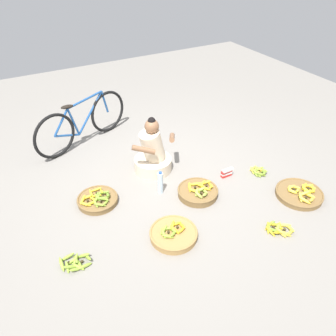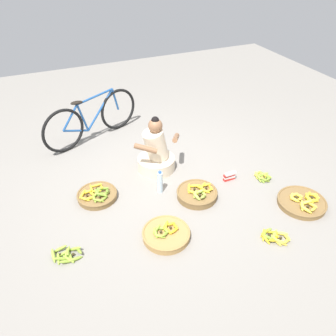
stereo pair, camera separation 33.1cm
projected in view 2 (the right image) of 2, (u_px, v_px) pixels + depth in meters
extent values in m
plane|color=gray|center=(162.00, 181.00, 4.52)|extent=(10.00, 10.00, 0.00)
cylinder|color=beige|center=(156.00, 163.00, 4.70)|extent=(0.52, 0.52, 0.18)
cylinder|color=beige|center=(156.00, 145.00, 4.52)|extent=(0.39, 0.31, 0.47)
sphere|color=#8C6042|center=(155.00, 126.00, 4.35)|extent=(0.19, 0.19, 0.19)
sphere|color=black|center=(155.00, 120.00, 4.30)|extent=(0.10, 0.10, 0.10)
cylinder|color=#8C6042|center=(146.00, 148.00, 4.30)|extent=(0.31, 0.19, 0.16)
cylinder|color=#8C6042|center=(176.00, 138.00, 4.51)|extent=(0.22, 0.30, 0.16)
torus|color=black|center=(63.00, 131.00, 4.93)|extent=(0.65, 0.29, 0.68)
torus|color=black|center=(118.00, 109.00, 5.52)|extent=(0.65, 0.29, 0.68)
cylinder|color=#1E4C8C|center=(100.00, 110.00, 5.26)|extent=(0.53, 0.23, 0.55)
cylinder|color=#1E4C8C|center=(83.00, 118.00, 5.08)|extent=(0.15, 0.09, 0.49)
cylinder|color=#1E4C8C|center=(95.00, 97.00, 5.08)|extent=(0.62, 0.27, 0.08)
cylinder|color=#1E4C8C|center=(76.00, 131.00, 5.10)|extent=(0.40, 0.19, 0.18)
cylinder|color=#1E4C8C|center=(70.00, 118.00, 4.92)|extent=(0.30, 0.15, 0.35)
cylinder|color=#1E4C8C|center=(115.00, 99.00, 5.39)|extent=(0.12, 0.07, 0.38)
ellipsoid|color=black|center=(77.00, 103.00, 4.89)|extent=(0.18, 0.08, 0.05)
cylinder|color=#A87F47|center=(166.00, 235.00, 3.68)|extent=(0.52, 0.52, 0.07)
torus|color=#A87F47|center=(166.00, 232.00, 3.66)|extent=(0.53, 0.53, 0.02)
ellipsoid|color=gold|center=(175.00, 226.00, 3.70)|extent=(0.04, 0.13, 0.06)
ellipsoid|color=gold|center=(169.00, 224.00, 3.73)|extent=(0.14, 0.06, 0.05)
ellipsoid|color=gold|center=(166.00, 226.00, 3.69)|extent=(0.12, 0.12, 0.09)
ellipsoid|color=gold|center=(167.00, 230.00, 3.64)|extent=(0.09, 0.13, 0.08)
ellipsoid|color=gold|center=(175.00, 230.00, 3.65)|extent=(0.13, 0.09, 0.05)
sphere|color=#382D19|center=(171.00, 228.00, 3.68)|extent=(0.03, 0.03, 0.03)
ellipsoid|color=#8CAD38|center=(166.00, 230.00, 3.65)|extent=(0.04, 0.14, 0.07)
ellipsoid|color=#8CAD38|center=(161.00, 228.00, 3.67)|extent=(0.13, 0.10, 0.06)
ellipsoid|color=#8CAD38|center=(157.00, 229.00, 3.65)|extent=(0.13, 0.10, 0.08)
ellipsoid|color=#8CAD38|center=(156.00, 233.00, 3.61)|extent=(0.05, 0.14, 0.08)
ellipsoid|color=#8CAD38|center=(160.00, 236.00, 3.58)|extent=(0.13, 0.10, 0.06)
ellipsoid|color=#8CAD38|center=(165.00, 234.00, 3.60)|extent=(0.13, 0.11, 0.07)
sphere|color=#382D19|center=(161.00, 232.00, 3.63)|extent=(0.03, 0.03, 0.03)
cylinder|color=brown|center=(197.00, 194.00, 4.22)|extent=(0.50, 0.50, 0.09)
torus|color=brown|center=(197.00, 192.00, 4.20)|extent=(0.52, 0.52, 0.02)
ellipsoid|color=yellow|center=(211.00, 187.00, 4.23)|extent=(0.05, 0.14, 0.05)
ellipsoid|color=yellow|center=(206.00, 185.00, 4.26)|extent=(0.13, 0.09, 0.08)
ellipsoid|color=yellow|center=(202.00, 186.00, 4.25)|extent=(0.13, 0.09, 0.07)
ellipsoid|color=yellow|center=(202.00, 189.00, 4.19)|extent=(0.04, 0.13, 0.09)
ellipsoid|color=yellow|center=(205.00, 191.00, 4.17)|extent=(0.12, 0.11, 0.06)
ellipsoid|color=yellow|center=(211.00, 189.00, 4.20)|extent=(0.12, 0.11, 0.07)
sphere|color=#382D19|center=(206.00, 188.00, 4.22)|extent=(0.03, 0.03, 0.03)
ellipsoid|color=yellow|center=(199.00, 187.00, 4.22)|extent=(0.05, 0.15, 0.09)
ellipsoid|color=yellow|center=(195.00, 186.00, 4.26)|extent=(0.15, 0.11, 0.06)
ellipsoid|color=yellow|center=(189.00, 189.00, 4.20)|extent=(0.10, 0.15, 0.08)
ellipsoid|color=yellow|center=(193.00, 192.00, 4.15)|extent=(0.14, 0.13, 0.07)
ellipsoid|color=yellow|center=(198.00, 192.00, 4.16)|extent=(0.16, 0.08, 0.06)
sphere|color=#382D19|center=(194.00, 189.00, 4.20)|extent=(0.03, 0.03, 0.03)
ellipsoid|color=#9EB747|center=(204.00, 194.00, 4.11)|extent=(0.06, 0.13, 0.09)
ellipsoid|color=#9EB747|center=(199.00, 192.00, 4.14)|extent=(0.13, 0.08, 0.08)
ellipsoid|color=#9EB747|center=(195.00, 194.00, 4.12)|extent=(0.11, 0.12, 0.08)
ellipsoid|color=#9EB747|center=(197.00, 197.00, 4.07)|extent=(0.09, 0.13, 0.09)
ellipsoid|color=#9EB747|center=(203.00, 197.00, 4.08)|extent=(0.13, 0.10, 0.07)
sphere|color=#382D19|center=(200.00, 195.00, 4.10)|extent=(0.04, 0.04, 0.04)
cylinder|color=brown|center=(97.00, 196.00, 4.22)|extent=(0.49, 0.49, 0.07)
torus|color=brown|center=(97.00, 194.00, 4.20)|extent=(0.50, 0.50, 0.02)
ellipsoid|color=olive|center=(107.00, 191.00, 4.19)|extent=(0.07, 0.15, 0.09)
ellipsoid|color=olive|center=(104.00, 188.00, 4.23)|extent=(0.14, 0.11, 0.08)
ellipsoid|color=olive|center=(99.00, 190.00, 4.22)|extent=(0.15, 0.10, 0.06)
ellipsoid|color=olive|center=(97.00, 192.00, 4.19)|extent=(0.10, 0.15, 0.06)
ellipsoid|color=olive|center=(98.00, 193.00, 4.15)|extent=(0.07, 0.15, 0.09)
ellipsoid|color=olive|center=(102.00, 195.00, 4.13)|extent=(0.15, 0.08, 0.09)
ellipsoid|color=olive|center=(107.00, 193.00, 4.16)|extent=(0.13, 0.13, 0.06)
sphere|color=#382D19|center=(102.00, 192.00, 4.18)|extent=(0.03, 0.03, 0.03)
ellipsoid|color=yellow|center=(102.00, 187.00, 4.26)|extent=(0.04, 0.15, 0.08)
ellipsoid|color=yellow|center=(97.00, 185.00, 4.30)|extent=(0.15, 0.06, 0.06)
ellipsoid|color=yellow|center=(92.00, 189.00, 4.22)|extent=(0.03, 0.14, 0.08)
ellipsoid|color=yellow|center=(98.00, 191.00, 4.20)|extent=(0.15, 0.04, 0.07)
sphere|color=#382D19|center=(97.00, 188.00, 4.24)|extent=(0.03, 0.03, 0.03)
ellipsoid|color=yellow|center=(92.00, 193.00, 4.16)|extent=(0.07, 0.15, 0.07)
ellipsoid|color=yellow|center=(87.00, 192.00, 4.18)|extent=(0.15, 0.06, 0.07)
ellipsoid|color=yellow|center=(83.00, 194.00, 4.15)|extent=(0.12, 0.13, 0.07)
ellipsoid|color=yellow|center=(85.00, 199.00, 4.08)|extent=(0.13, 0.12, 0.06)
ellipsoid|color=yellow|center=(89.00, 198.00, 4.09)|extent=(0.15, 0.07, 0.05)
sphere|color=#382D19|center=(87.00, 195.00, 4.13)|extent=(0.03, 0.03, 0.03)
ellipsoid|color=#8CAD38|center=(104.00, 195.00, 4.14)|extent=(0.06, 0.15, 0.07)
ellipsoid|color=#8CAD38|center=(101.00, 194.00, 4.16)|extent=(0.14, 0.11, 0.06)
ellipsoid|color=#8CAD38|center=(96.00, 195.00, 4.14)|extent=(0.14, 0.10, 0.08)
ellipsoid|color=#8CAD38|center=(94.00, 198.00, 4.09)|extent=(0.03, 0.15, 0.06)
ellipsoid|color=#8CAD38|center=(98.00, 200.00, 4.05)|extent=(0.15, 0.09, 0.07)
ellipsoid|color=#8CAD38|center=(104.00, 199.00, 4.08)|extent=(0.14, 0.11, 0.05)
sphere|color=#382D19|center=(99.00, 197.00, 4.11)|extent=(0.03, 0.03, 0.03)
cylinder|color=brown|center=(301.00, 203.00, 4.12)|extent=(0.58, 0.58, 0.06)
torus|color=brown|center=(302.00, 201.00, 4.10)|extent=(0.59, 0.59, 0.02)
ellipsoid|color=yellow|center=(315.00, 196.00, 4.13)|extent=(0.05, 0.14, 0.06)
ellipsoid|color=yellow|center=(312.00, 195.00, 4.15)|extent=(0.12, 0.12, 0.07)
ellipsoid|color=yellow|center=(308.00, 195.00, 4.14)|extent=(0.14, 0.08, 0.07)
ellipsoid|color=yellow|center=(307.00, 197.00, 4.10)|extent=(0.09, 0.14, 0.08)
ellipsoid|color=yellow|center=(309.00, 199.00, 4.07)|extent=(0.07, 0.14, 0.07)
ellipsoid|color=yellow|center=(314.00, 201.00, 4.06)|extent=(0.14, 0.08, 0.07)
ellipsoid|color=yellow|center=(317.00, 199.00, 4.08)|extent=(0.13, 0.12, 0.06)
sphere|color=#382D19|center=(312.00, 197.00, 4.10)|extent=(0.03, 0.03, 0.03)
ellipsoid|color=yellow|center=(299.00, 196.00, 4.13)|extent=(0.05, 0.12, 0.08)
ellipsoid|color=yellow|center=(294.00, 195.00, 4.15)|extent=(0.12, 0.06, 0.06)
ellipsoid|color=yellow|center=(292.00, 196.00, 4.13)|extent=(0.11, 0.11, 0.06)
ellipsoid|color=yellow|center=(295.00, 200.00, 4.08)|extent=(0.10, 0.12, 0.06)
ellipsoid|color=yellow|center=(300.00, 199.00, 4.08)|extent=(0.12, 0.09, 0.08)
sphere|color=#382D19|center=(296.00, 197.00, 4.11)|extent=(0.03, 0.03, 0.03)
ellipsoid|color=yellow|center=(312.00, 205.00, 3.99)|extent=(0.05, 0.16, 0.07)
ellipsoid|color=yellow|center=(306.00, 202.00, 4.02)|extent=(0.16, 0.09, 0.09)
ellipsoid|color=yellow|center=(302.00, 206.00, 3.97)|extent=(0.12, 0.15, 0.09)
ellipsoid|color=yellow|center=(306.00, 210.00, 3.92)|extent=(0.11, 0.15, 0.08)
ellipsoid|color=yellow|center=(313.00, 209.00, 3.93)|extent=(0.16, 0.09, 0.08)
sphere|color=#382D19|center=(308.00, 207.00, 3.97)|extent=(0.04, 0.04, 0.04)
ellipsoid|color=#8CAD38|center=(268.00, 176.00, 4.56)|extent=(0.04, 0.16, 0.07)
ellipsoid|color=#8CAD38|center=(263.00, 174.00, 4.59)|extent=(0.16, 0.10, 0.08)
ellipsoid|color=#8CAD38|center=(259.00, 175.00, 4.58)|extent=(0.16, 0.09, 0.07)
ellipsoid|color=#8CAD38|center=(259.00, 178.00, 4.53)|extent=(0.07, 0.16, 0.07)
ellipsoid|color=#8CAD38|center=(261.00, 179.00, 4.50)|extent=(0.08, 0.16, 0.09)
ellipsoid|color=#8CAD38|center=(265.00, 180.00, 4.48)|extent=(0.16, 0.09, 0.10)
ellipsoid|color=#8CAD38|center=(269.00, 179.00, 4.50)|extent=(0.15, 0.11, 0.09)
sphere|color=#382D19|center=(264.00, 177.00, 4.54)|extent=(0.03, 0.03, 0.03)
ellipsoid|color=yellow|center=(264.00, 175.00, 4.59)|extent=(0.05, 0.13, 0.07)
ellipsoid|color=yellow|center=(258.00, 173.00, 4.62)|extent=(0.13, 0.04, 0.07)
ellipsoid|color=yellow|center=(256.00, 175.00, 4.57)|extent=(0.06, 0.13, 0.08)
ellipsoid|color=yellow|center=(263.00, 178.00, 4.54)|extent=(0.13, 0.04, 0.06)
sphere|color=#382D19|center=(260.00, 175.00, 4.58)|extent=(0.03, 0.03, 0.03)
ellipsoid|color=olive|center=(267.00, 177.00, 4.54)|extent=(0.05, 0.13, 0.07)
ellipsoid|color=olive|center=(261.00, 176.00, 4.58)|extent=(0.13, 0.05, 0.06)
ellipsoid|color=olive|center=(260.00, 179.00, 4.50)|extent=(0.05, 0.13, 0.08)
ellipsoid|color=olive|center=(265.00, 181.00, 4.49)|extent=(0.13, 0.05, 0.05)
sphere|color=#382D19|center=(263.00, 178.00, 4.53)|extent=(0.03, 0.03, 0.03)
ellipsoid|color=#8CAD38|center=(67.00, 252.00, 3.49)|extent=(0.04, 0.16, 0.09)
ellipsoid|color=#8CAD38|center=(60.00, 249.00, 3.52)|extent=(0.16, 0.05, 0.08)
ellipsoid|color=#8CAD38|center=(53.00, 256.00, 3.44)|extent=(0.04, 0.16, 0.10)
ellipsoid|color=#8CAD38|center=(61.00, 259.00, 3.41)|extent=(0.16, 0.04, 0.10)
sphere|color=#382D19|center=(61.00, 254.00, 3.47)|extent=(0.03, 0.03, 0.03)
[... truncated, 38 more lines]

